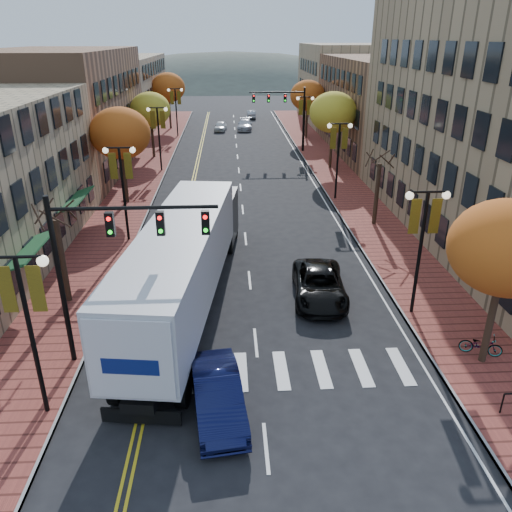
{
  "coord_description": "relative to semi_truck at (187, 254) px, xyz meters",
  "views": [
    {
      "loc": [
        -1.0,
        -14.09,
        12.11
      ],
      "look_at": [
        0.25,
        8.23,
        2.2
      ],
      "focal_mm": 35.0,
      "sensor_mm": 36.0,
      "label": 1
    }
  ],
  "objects": [
    {
      "name": "tree_right_d",
      "position": [
        12.04,
        42.34,
        2.63
      ],
      "size": [
        4.35,
        4.35,
        7.0
      ],
      "color": "#382619",
      "rests_on": "sidewalk_right"
    },
    {
      "name": "sidewalk_right",
      "position": [
        12.04,
        24.84,
        -2.58
      ],
      "size": [
        4.0,
        85.0,
        0.15
      ],
      "primitive_type": "cube",
      "color": "brown",
      "rests_on": "ground"
    },
    {
      "name": "bicycle",
      "position": [
        12.13,
        -5.23,
        -2.07
      ],
      "size": [
        1.77,
        1.15,
        0.88
      ],
      "primitive_type": "imported",
      "rotation": [
        0.0,
        0.0,
        1.2
      ],
      "color": "gray",
      "rests_on": "sidewalk_right"
    },
    {
      "name": "building_right_far",
      "position": [
        21.54,
        56.34,
        2.84
      ],
      "size": [
        15.0,
        20.0,
        11.0
      ],
      "primitive_type": "cube",
      "color": "#9E8966",
      "rests_on": "ground"
    },
    {
      "name": "car_far_silver",
      "position": [
        4.46,
        49.36,
        -1.95
      ],
      "size": [
        2.32,
        5.0,
        1.41
      ],
      "primitive_type": "imported",
      "rotation": [
        0.0,
        0.0,
        -0.07
      ],
      "color": "#B9B9C1",
      "rests_on": "ground"
    },
    {
      "name": "car_far_oncoming",
      "position": [
        5.85,
        59.9,
        -2.02
      ],
      "size": [
        1.39,
        3.89,
        1.28
      ],
      "primitive_type": "imported",
      "rotation": [
        0.0,
        0.0,
        3.13
      ],
      "color": "#ACADB4",
      "rests_on": "ground"
    },
    {
      "name": "tree_right_a",
      "position": [
        12.04,
        -5.66,
        2.4
      ],
      "size": [
        4.16,
        4.16,
        6.69
      ],
      "color": "#382619",
      "rests_on": "sidewalk_right"
    },
    {
      "name": "navy_sedan",
      "position": [
        1.48,
        -7.92,
        -1.9
      ],
      "size": [
        2.2,
        4.79,
        1.52
      ],
      "primitive_type": "imported",
      "rotation": [
        0.0,
        0.0,
        0.13
      ],
      "color": "#0C1033",
      "rests_on": "ground"
    },
    {
      "name": "lamp_left_c",
      "position": [
        -4.46,
        26.34,
        1.63
      ],
      "size": [
        1.96,
        0.36,
        6.05
      ],
      "color": "black",
      "rests_on": "ground"
    },
    {
      "name": "lamp_left_a",
      "position": [
        -4.46,
        -7.66,
        1.63
      ],
      "size": [
        1.96,
        0.36,
        6.05
      ],
      "color": "black",
      "rests_on": "ground"
    },
    {
      "name": "sidewalk_left",
      "position": [
        -5.96,
        24.84,
        -2.58
      ],
      "size": [
        4.0,
        85.0,
        0.15
      ],
      "primitive_type": "cube",
      "color": "brown",
      "rests_on": "ground"
    },
    {
      "name": "lamp_right_a",
      "position": [
        10.54,
        -1.66,
        1.63
      ],
      "size": [
        1.96,
        0.36,
        6.05
      ],
      "color": "black",
      "rests_on": "ground"
    },
    {
      "name": "traffic_mast_near",
      "position": [
        -2.44,
        -4.66,
        2.26
      ],
      "size": [
        6.1,
        0.35,
        7.0
      ],
      "color": "black",
      "rests_on": "ground"
    },
    {
      "name": "tree_right_b",
      "position": [
        12.04,
        10.34,
        -0.41
      ],
      "size": [
        0.28,
        0.28,
        4.2
      ],
      "color": "#382619",
      "rests_on": "sidewalk_right"
    },
    {
      "name": "building_right_mid",
      "position": [
        21.54,
        34.34,
        2.34
      ],
      "size": [
        15.0,
        24.0,
        10.0
      ],
      "primitive_type": "cube",
      "color": "brown",
      "rests_on": "ground"
    },
    {
      "name": "ground",
      "position": [
        3.04,
        -7.66,
        -2.66
      ],
      "size": [
        200.0,
        200.0,
        0.0
      ],
      "primitive_type": "plane",
      "color": "black",
      "rests_on": "ground"
    },
    {
      "name": "semi_truck",
      "position": [
        0.0,
        0.0,
        0.0
      ],
      "size": [
        5.19,
        18.42,
        4.55
      ],
      "rotation": [
        0.0,
        0.0,
        -0.13
      ],
      "color": "black",
      "rests_on": "ground"
    },
    {
      "name": "lamp_right_b",
      "position": [
        10.54,
        16.34,
        1.63
      ],
      "size": [
        1.96,
        0.36,
        6.05
      ],
      "color": "black",
      "rests_on": "ground"
    },
    {
      "name": "tree_left_b",
      "position": [
        -5.96,
        16.34,
        2.79
      ],
      "size": [
        4.48,
        4.48,
        7.21
      ],
      "color": "#382619",
      "rests_on": "sidewalk_left"
    },
    {
      "name": "lamp_right_c",
      "position": [
        10.54,
        34.34,
        1.63
      ],
      "size": [
        1.96,
        0.36,
        6.05
      ],
      "color": "black",
      "rests_on": "ground"
    },
    {
      "name": "tree_left_c",
      "position": [
        -5.96,
        32.34,
        2.4
      ],
      "size": [
        4.16,
        4.16,
        6.69
      ],
      "color": "#382619",
      "rests_on": "sidewalk_left"
    },
    {
      "name": "tree_left_d",
      "position": [
        -5.96,
        50.34,
        2.94
      ],
      "size": [
        4.61,
        4.61,
        7.42
      ],
      "color": "#382619",
      "rests_on": "sidewalk_left"
    },
    {
      "name": "black_suv",
      "position": [
        6.42,
        0.14,
        -1.91
      ],
      "size": [
        2.92,
        5.58,
        1.5
      ],
      "primitive_type": "imported",
      "rotation": [
        0.0,
        0.0,
        -0.08
      ],
      "color": "black",
      "rests_on": "ground"
    },
    {
      "name": "car_far_white",
      "position": [
        1.06,
        48.65,
        -2.02
      ],
      "size": [
        1.86,
        3.89,
        1.28
      ],
      "primitive_type": "imported",
      "rotation": [
        0.0,
        0.0,
        -0.09
      ],
      "color": "white",
      "rests_on": "ground"
    },
    {
      "name": "lamp_left_b",
      "position": [
        -4.46,
        8.34,
        1.63
      ],
      "size": [
        1.96,
        0.36,
        6.05
      ],
      "color": "black",
      "rests_on": "ground"
    },
    {
      "name": "tree_left_a",
      "position": [
        -5.96,
        0.34,
        -0.41
      ],
      "size": [
        0.28,
        0.28,
        4.2
      ],
      "color": "#382619",
      "rests_on": "sidewalk_left"
    },
    {
      "name": "traffic_mast_far",
      "position": [
        8.52,
        34.34,
        2.26
      ],
      "size": [
        6.1,
        0.34,
        7.0
      ],
      "color": "black",
      "rests_on": "ground"
    },
    {
      "name": "lamp_left_d",
      "position": [
        -4.46,
        44.34,
        1.63
      ],
      "size": [
        1.96,
        0.36,
        6.05
      ],
      "color": "black",
      "rests_on": "ground"
    },
    {
      "name": "building_left_mid",
      "position": [
        -13.96,
        28.34,
        2.84
      ],
      "size": [
        12.0,
        24.0,
        11.0
      ],
      "primitive_type": "cube",
      "color": "brown",
      "rests_on": "ground"
    },
    {
      "name": "tree_right_c",
      "position": [
        12.04,
        26.34,
        2.79
      ],
      "size": [
        4.48,
        4.48,
        7.21
      ],
      "color": "#382619",
      "rests_on": "sidewalk_right"
    },
    {
      "name": "building_left_far",
      "position": [
        -13.96,
        53.34,
        2.09
      ],
      "size": [
        12.0,
        26.0,
        9.5
      ],
      "primitive_type": "cube",
      "color": "#9E8966",
      "rests_on": "ground"
    }
  ]
}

